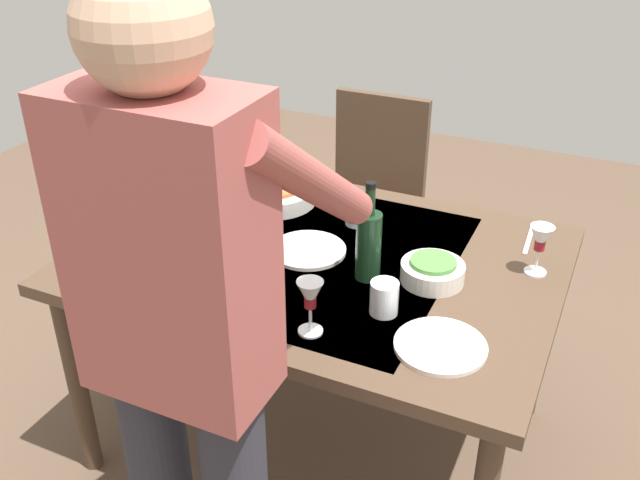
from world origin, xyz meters
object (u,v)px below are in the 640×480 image
object	(u,v)px
chair_near	(371,191)
dinner_plate_near	(308,250)
wine_bottle	(369,243)
wine_glass_right	(540,241)
dining_table	(320,275)
water_cup_far_left	(357,211)
side_bowl_salad	(433,270)
wine_glass_left	(310,298)
serving_bowl_pasta	(273,192)
dinner_plate_far	(440,346)
person_server	(186,342)
water_cup_near_left	(201,201)
water_cup_near_right	(384,298)

from	to	relation	value
chair_near	dinner_plate_near	xyz separation A→B (m)	(-0.13, 0.89, 0.21)
wine_bottle	wine_glass_right	xyz separation A→B (m)	(-0.43, -0.22, -0.01)
dining_table	water_cup_far_left	world-z (taller)	water_cup_far_left
side_bowl_salad	dinner_plate_near	xyz separation A→B (m)	(0.39, 0.00, -0.03)
side_bowl_salad	dinner_plate_near	size ratio (longest dim) A/B	0.78
dining_table	chair_near	bearing A→B (deg)	-79.09
side_bowl_salad	wine_glass_left	bearing A→B (deg)	60.05
serving_bowl_pasta	dinner_plate_far	distance (m)	0.93
water_cup_far_left	dinner_plate_far	bearing A→B (deg)	129.92
person_server	side_bowl_salad	size ratio (longest dim) A/B	9.38
water_cup_near_left	side_bowl_salad	xyz separation A→B (m)	(-0.82, 0.08, -0.01)
wine_glass_right	water_cup_near_left	distance (m)	1.08
person_server	wine_glass_left	distance (m)	0.43
dinner_plate_far	water_cup_near_left	bearing A→B (deg)	-21.58
dining_table	side_bowl_salad	world-z (taller)	side_bowl_salad
dining_table	wine_glass_right	world-z (taller)	wine_glass_right
wine_bottle	water_cup_far_left	size ratio (longest dim) A/B	3.10
wine_glass_left	water_cup_near_right	world-z (taller)	wine_glass_left
chair_near	dinner_plate_far	world-z (taller)	chair_near
dining_table	wine_glass_left	bearing A→B (deg)	111.14
water_cup_far_left	dinner_plate_near	xyz separation A→B (m)	(0.07, 0.23, -0.04)
wine_glass_right	water_cup_far_left	xyz separation A→B (m)	(0.58, -0.06, -0.06)
wine_bottle	wine_glass_left	bearing A→B (deg)	83.33
dining_table	dinner_plate_near	bearing A→B (deg)	2.14
water_cup_near_left	water_cup_near_right	size ratio (longest dim) A/B	0.99
chair_near	person_server	world-z (taller)	person_server
dinner_plate_near	dining_table	bearing A→B (deg)	-177.86
wine_glass_right	water_cup_far_left	bearing A→B (deg)	-6.18
chair_near	side_bowl_salad	xyz separation A→B (m)	(-0.52, 0.88, 0.24)
person_server	dining_table	bearing A→B (deg)	-85.30
chair_near	serving_bowl_pasta	xyz separation A→B (m)	(0.13, 0.62, 0.24)
wine_bottle	wine_glass_left	xyz separation A→B (m)	(0.04, 0.30, -0.01)
dinner_plate_far	wine_bottle	bearing A→B (deg)	-39.01
serving_bowl_pasta	water_cup_near_left	bearing A→B (deg)	46.35
dining_table	water_cup_far_left	size ratio (longest dim) A/B	14.73
wine_bottle	dinner_plate_far	xyz separation A→B (m)	(-0.28, 0.23, -0.10)
chair_near	dinner_plate_far	distance (m)	1.35
dining_table	side_bowl_salad	size ratio (longest dim) A/B	7.81
dinner_plate_far	person_server	bearing A→B (deg)	50.66
dining_table	chair_near	world-z (taller)	chair_near
person_server	water_cup_near_left	world-z (taller)	person_server
wine_glass_right	water_cup_near_left	bearing A→B (deg)	4.44
water_cup_near_left	wine_bottle	bearing A→B (deg)	167.89
wine_bottle	dinner_plate_far	bearing A→B (deg)	140.99
water_cup_near_left	dinner_plate_far	distance (m)	1.00
chair_near	serving_bowl_pasta	world-z (taller)	chair_near
water_cup_far_left	dinner_plate_far	world-z (taller)	water_cup_far_left
water_cup_near_left	water_cup_near_right	world-z (taller)	same
dining_table	chair_near	xyz separation A→B (m)	(0.17, -0.89, -0.14)
water_cup_near_left	wine_glass_right	bearing A→B (deg)	-175.56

